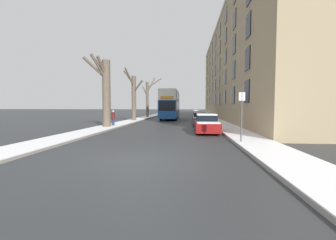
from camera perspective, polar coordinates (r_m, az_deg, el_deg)
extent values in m
plane|color=#303335|center=(8.74, -8.35, -9.84)|extent=(320.00, 320.00, 0.00)
cube|color=gray|center=(61.77, -1.82, 1.62)|extent=(2.17, 130.00, 0.13)
cube|color=white|center=(61.77, -1.82, 1.69)|extent=(2.15, 130.00, 0.03)
cube|color=gray|center=(61.40, 8.54, 1.57)|extent=(2.17, 130.00, 0.13)
cube|color=white|center=(61.40, 8.54, 1.64)|extent=(2.15, 130.00, 0.03)
cube|color=tan|center=(39.11, 19.11, 12.02)|extent=(9.00, 49.83, 15.96)
cube|color=black|center=(18.97, 19.41, 6.83)|extent=(0.08, 1.40, 1.79)
cube|color=black|center=(24.32, 16.24, 6.09)|extent=(0.08, 1.40, 1.79)
cube|color=black|center=(29.71, 14.21, 5.61)|extent=(0.08, 1.40, 1.79)
cube|color=black|center=(35.13, 12.81, 5.27)|extent=(0.08, 1.40, 1.79)
cube|color=black|center=(40.57, 11.79, 5.03)|extent=(0.08, 1.40, 1.79)
cube|color=black|center=(46.02, 11.01, 4.84)|extent=(0.08, 1.40, 1.79)
cube|color=black|center=(51.47, 10.40, 4.68)|extent=(0.08, 1.40, 1.79)
cube|color=black|center=(56.93, 9.90, 4.56)|extent=(0.08, 1.40, 1.79)
cube|color=black|center=(19.30, 19.57, 14.41)|extent=(0.08, 1.40, 1.79)
cube|color=black|center=(24.57, 16.34, 12.05)|extent=(0.08, 1.40, 1.79)
cube|color=black|center=(29.92, 14.29, 10.50)|extent=(0.08, 1.40, 1.79)
cube|color=black|center=(35.31, 12.87, 9.42)|extent=(0.08, 1.40, 1.79)
cube|color=black|center=(40.73, 11.84, 8.62)|extent=(0.08, 1.40, 1.79)
cube|color=black|center=(46.16, 11.05, 8.01)|extent=(0.08, 1.40, 1.79)
cube|color=black|center=(51.60, 10.43, 7.52)|extent=(0.08, 1.40, 1.79)
cube|color=black|center=(57.05, 9.92, 7.13)|extent=(0.08, 1.40, 1.79)
cube|color=black|center=(19.95, 19.73, 21.62)|extent=(0.08, 1.40, 1.79)
cube|color=black|center=(25.09, 16.44, 17.82)|extent=(0.08, 1.40, 1.79)
cube|color=black|center=(30.35, 14.36, 15.29)|extent=(0.08, 1.40, 1.79)
cube|color=black|center=(35.67, 12.93, 13.50)|extent=(0.08, 1.40, 1.79)
cube|color=black|center=(41.04, 11.88, 12.17)|extent=(0.08, 1.40, 1.79)
cube|color=black|center=(46.43, 11.08, 11.15)|extent=(0.08, 1.40, 1.79)
cube|color=black|center=(51.84, 10.46, 10.34)|extent=(0.08, 1.40, 1.79)
cube|color=black|center=(57.27, 9.95, 9.68)|extent=(0.08, 1.40, 1.79)
cube|color=black|center=(25.85, 16.54, 23.30)|extent=(0.08, 1.40, 1.79)
cube|color=black|center=(30.98, 14.43, 19.91)|extent=(0.08, 1.40, 1.79)
cube|color=black|center=(36.21, 12.98, 17.48)|extent=(0.08, 1.40, 1.79)
cube|color=black|center=(41.51, 11.92, 15.65)|extent=(0.08, 1.40, 1.79)
cube|color=black|center=(46.85, 11.12, 14.24)|extent=(0.08, 1.40, 1.79)
cube|color=black|center=(52.22, 10.49, 13.12)|extent=(0.08, 1.40, 1.79)
cube|color=black|center=(57.61, 9.98, 12.20)|extent=(0.08, 1.40, 1.79)
cube|color=black|center=(31.80, 14.51, 24.32)|extent=(0.08, 1.40, 1.79)
cube|color=black|center=(36.92, 13.04, 21.32)|extent=(0.08, 1.40, 1.79)
cube|color=black|center=(42.13, 11.97, 19.05)|extent=(0.08, 1.40, 1.79)
cube|color=black|center=(47.40, 11.16, 17.27)|extent=(0.08, 1.40, 1.79)
cube|color=black|center=(52.71, 10.52, 15.85)|extent=(0.08, 1.40, 1.79)
cube|color=black|center=(58.05, 10.01, 14.69)|extent=(0.08, 1.40, 1.79)
cube|color=beige|center=(40.15, 12.49, 22.89)|extent=(0.12, 48.84, 0.44)
cylinder|color=brown|center=(21.43, -15.35, 6.27)|extent=(0.73, 0.73, 6.22)
cylinder|color=brown|center=(21.19, -16.43, 12.87)|extent=(0.60, 1.46, 1.73)
cylinder|color=brown|center=(21.47, -18.04, 12.46)|extent=(1.89, 1.40, 1.91)
cylinder|color=brown|center=(21.31, -17.16, 12.75)|extent=(1.21, 1.48, 2.19)
cylinder|color=brown|center=(30.86, -8.66, 5.35)|extent=(0.60, 0.60, 6.13)
cylinder|color=brown|center=(30.22, -9.74, 10.61)|extent=(0.87, 2.15, 2.35)
cylinder|color=brown|center=(30.92, -9.92, 10.61)|extent=(1.41, 0.92, 1.90)
cylinder|color=brown|center=(30.36, -7.63, 8.50)|extent=(1.60, 1.17, 1.58)
cylinder|color=brown|center=(40.51, -5.28, 5.10)|extent=(0.49, 0.49, 6.40)
cylinder|color=brown|center=(40.72, -4.35, 8.78)|extent=(1.50, 0.54, 2.70)
cylinder|color=brown|center=(40.63, -3.50, 9.34)|extent=(2.64, 0.44, 1.85)
cylinder|color=brown|center=(40.32, -5.86, 7.26)|extent=(0.90, 0.89, 1.79)
cube|color=#194C99|center=(35.61, 0.54, 2.80)|extent=(2.49, 10.91, 2.55)
cube|color=silver|center=(35.65, 0.54, 6.00)|extent=(2.44, 10.69, 1.43)
cube|color=silver|center=(35.69, 0.55, 7.24)|extent=(2.44, 10.69, 0.12)
cube|color=black|center=(35.61, 0.54, 3.59)|extent=(2.52, 9.60, 1.33)
cube|color=black|center=(35.65, 0.54, 6.12)|extent=(2.52, 9.60, 1.09)
cube|color=black|center=(30.20, -0.30, 3.62)|extent=(2.24, 0.06, 1.39)
cube|color=orange|center=(30.21, -0.30, 5.79)|extent=(1.74, 0.05, 0.32)
cylinder|color=black|center=(32.50, -1.82, 0.78)|extent=(0.30, 1.01, 1.01)
cylinder|color=black|center=(32.31, 1.97, 0.76)|extent=(0.30, 1.01, 1.01)
cylinder|color=black|center=(38.78, -0.67, 1.20)|extent=(0.30, 1.01, 1.01)
cylinder|color=black|center=(38.62, 2.50, 1.19)|extent=(0.30, 1.01, 1.01)
cube|color=maroon|center=(17.59, 9.72, -1.52)|extent=(1.72, 4.57, 0.67)
cube|color=black|center=(17.73, 9.69, 0.43)|extent=(1.48, 2.28, 0.51)
cube|color=white|center=(17.71, 9.70, 1.40)|extent=(1.45, 2.17, 0.09)
cube|color=white|center=(15.95, 10.19, -0.69)|extent=(1.55, 1.19, 0.07)
cylinder|color=black|center=(16.20, 7.44, -2.55)|extent=(0.20, 0.65, 0.65)
cylinder|color=black|center=(16.32, 12.73, -2.55)|extent=(0.20, 0.65, 0.65)
cylinder|color=black|center=(18.92, 7.12, -1.69)|extent=(0.20, 0.65, 0.65)
cylinder|color=black|center=(19.03, 11.65, -1.70)|extent=(0.20, 0.65, 0.65)
cube|color=#474C56|center=(24.03, 8.52, -0.13)|extent=(1.86, 4.59, 0.72)
cube|color=black|center=(24.19, 8.50, 1.32)|extent=(1.60, 2.29, 0.49)
cube|color=white|center=(24.18, 8.51, 1.95)|extent=(1.56, 2.18, 0.04)
cube|color=white|center=(22.39, 8.76, 0.56)|extent=(1.67, 1.20, 0.03)
cylinder|color=black|center=(22.64, 6.64, -0.86)|extent=(0.20, 0.65, 0.65)
cylinder|color=black|center=(22.74, 10.77, -0.87)|extent=(0.20, 0.65, 0.65)
cylinder|color=black|center=(25.39, 6.48, -0.39)|extent=(0.20, 0.65, 0.65)
cylinder|color=black|center=(25.47, 10.18, -0.41)|extent=(0.20, 0.65, 0.65)
cube|color=black|center=(30.10, 7.85, 0.55)|extent=(1.71, 4.31, 0.68)
cube|color=black|center=(30.25, 7.85, 1.69)|extent=(1.47, 2.15, 0.51)
cube|color=white|center=(30.24, 7.85, 2.22)|extent=(1.44, 2.05, 0.05)
cube|color=white|center=(28.56, 8.00, 1.12)|extent=(1.54, 1.12, 0.04)
cylinder|color=black|center=(28.79, 6.48, 0.07)|extent=(0.20, 0.67, 0.67)
cylinder|color=black|center=(28.87, 9.45, 0.06)|extent=(0.20, 0.67, 0.67)
cylinder|color=black|center=(31.37, 6.38, 0.35)|extent=(0.20, 0.67, 0.67)
cylinder|color=black|center=(31.44, 9.10, 0.33)|extent=(0.20, 0.67, 0.67)
cube|color=#9EA3AD|center=(55.95, 0.78, 2.72)|extent=(1.98, 5.59, 2.20)
cube|color=black|center=(53.18, 0.55, 3.24)|extent=(1.74, 0.06, 0.97)
cylinder|color=black|center=(54.26, -0.28, 1.66)|extent=(0.22, 0.68, 0.68)
cylinder|color=black|center=(54.12, 1.55, 1.66)|extent=(0.22, 0.68, 0.68)
cylinder|color=black|center=(57.82, 0.06, 1.77)|extent=(0.22, 0.68, 0.68)
cylinder|color=black|center=(57.69, 1.78, 1.76)|extent=(0.22, 0.68, 0.68)
cylinder|color=navy|center=(22.61, -13.61, -0.79)|extent=(0.17, 0.17, 0.76)
cylinder|color=navy|center=(22.74, -13.84, -0.77)|extent=(0.17, 0.17, 0.76)
cylinder|color=#59191E|center=(22.63, -13.75, 1.03)|extent=(0.36, 0.36, 0.66)
sphere|color=beige|center=(22.62, -13.76, 2.13)|extent=(0.21, 0.21, 0.21)
cylinder|color=#4C4F54|center=(12.35, 18.15, 0.41)|extent=(0.07, 0.07, 2.78)
cube|color=silver|center=(12.33, 18.27, 5.69)|extent=(0.32, 0.02, 0.44)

